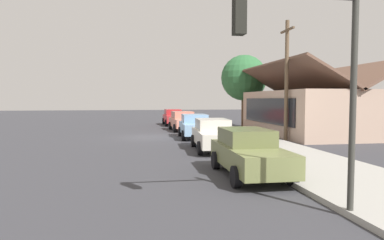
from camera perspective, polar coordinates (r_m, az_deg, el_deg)
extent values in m
plane|color=#38383D|center=(24.06, -6.58, -2.83)|extent=(120.00, 120.00, 0.00)
cube|color=#A3A099|center=(24.94, 6.39, -2.42)|extent=(60.00, 4.20, 0.16)
cube|color=red|center=(34.79, -3.09, 0.26)|extent=(4.74, 1.79, 0.70)
cube|color=#A9272B|center=(35.23, -3.19, 1.32)|extent=(2.28, 1.56, 0.56)
cylinder|color=black|center=(33.48, -1.31, -0.46)|extent=(0.66, 0.23, 0.66)
cylinder|color=black|center=(33.26, -4.30, -0.50)|extent=(0.66, 0.23, 0.66)
cylinder|color=black|center=(36.37, -1.99, -0.15)|extent=(0.66, 0.23, 0.66)
cylinder|color=black|center=(36.18, -4.74, -0.18)|extent=(0.66, 0.23, 0.66)
cube|color=#EA8C75|center=(28.78, -1.45, -0.41)|extent=(4.48, 2.02, 0.70)
cube|color=tan|center=(29.17, -1.60, 0.88)|extent=(2.18, 1.70, 0.56)
cylinder|color=black|center=(27.65, 0.93, -1.30)|extent=(0.67, 0.25, 0.66)
cylinder|color=black|center=(27.31, -2.83, -1.36)|extent=(0.67, 0.25, 0.66)
cylinder|color=black|center=(30.31, -0.20, -0.88)|extent=(0.67, 0.25, 0.66)
cylinder|color=black|center=(30.00, -3.63, -0.93)|extent=(0.67, 0.25, 0.66)
cube|color=#8CB7E0|center=(23.29, 0.55, -1.33)|extent=(4.42, 2.05, 0.70)
cube|color=#779CBE|center=(23.68, 0.42, 0.28)|extent=(2.16, 1.73, 0.56)
cylinder|color=black|center=(22.14, 3.38, -2.50)|extent=(0.67, 0.25, 0.66)
cylinder|color=black|center=(21.89, -1.42, -2.56)|extent=(0.67, 0.25, 0.66)
cylinder|color=black|center=(24.79, 2.29, -1.86)|extent=(0.67, 0.25, 0.66)
cylinder|color=black|center=(24.56, -2.00, -1.90)|extent=(0.67, 0.25, 0.66)
cube|color=silver|center=(17.75, 3.64, -2.85)|extent=(4.80, 2.08, 0.70)
cube|color=beige|center=(18.15, 3.40, -0.71)|extent=(2.35, 1.72, 0.56)
cylinder|color=black|center=(16.55, 7.57, -4.55)|extent=(0.67, 0.26, 0.66)
cylinder|color=black|center=(16.23, 1.33, -4.68)|extent=(0.67, 0.26, 0.66)
cylinder|color=black|center=(19.38, 5.56, -3.37)|extent=(0.67, 0.26, 0.66)
cylinder|color=black|center=(19.10, 0.23, -3.45)|extent=(0.67, 0.26, 0.66)
cube|color=olive|center=(11.96, 9.53, -5.98)|extent=(4.55, 1.82, 0.70)
cube|color=#61683C|center=(12.30, 8.91, -2.75)|extent=(2.19, 1.58, 0.56)
cylinder|color=black|center=(11.06, 16.20, -8.69)|extent=(0.66, 0.23, 0.66)
cylinder|color=black|center=(10.46, 7.28, -9.29)|extent=(0.66, 0.23, 0.66)
cylinder|color=black|center=(13.61, 11.23, -6.34)|extent=(0.66, 0.23, 0.66)
cylinder|color=black|center=(13.13, 3.91, -6.64)|extent=(0.66, 0.23, 0.66)
cube|color=tan|center=(27.44, 19.27, 1.16)|extent=(11.49, 7.13, 3.23)
cube|color=black|center=(25.91, 12.26, 1.51)|extent=(9.19, 0.08, 1.81)
cube|color=brown|center=(26.66, 15.99, 6.67)|extent=(12.09, 3.86, 2.15)
cube|color=brown|center=(28.36, 22.56, 6.34)|extent=(12.09, 3.86, 2.15)
cylinder|color=brown|center=(33.35, 8.55, 1.89)|extent=(0.44, 0.44, 3.46)
sphere|color=#2D6638|center=(33.40, 8.59, 6.92)|extent=(4.34, 4.34, 4.34)
cylinder|color=#383833|center=(8.34, 25.09, 2.90)|extent=(0.14, 0.14, 5.20)
cube|color=black|center=(7.40, 7.83, 16.84)|extent=(0.28, 0.24, 0.80)
sphere|color=red|center=(7.60, 7.50, 18.50)|extent=(0.16, 0.16, 0.16)
sphere|color=yellow|center=(7.54, 7.48, 16.59)|extent=(0.16, 0.16, 0.16)
sphere|color=green|center=(7.49, 7.46, 14.65)|extent=(0.16, 0.16, 0.16)
cylinder|color=brown|center=(22.42, 15.36, 6.21)|extent=(0.24, 0.24, 7.50)
cube|color=brown|center=(22.80, 15.49, 14.14)|extent=(1.80, 0.12, 0.12)
cylinder|color=red|center=(20.57, 5.74, -2.67)|extent=(0.22, 0.22, 0.55)
sphere|color=red|center=(20.54, 5.74, -1.72)|extent=(0.18, 0.18, 0.18)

